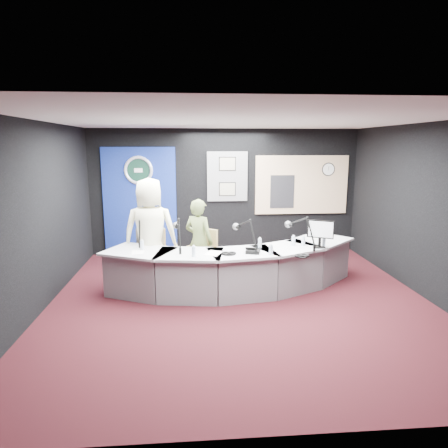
{
  "coord_description": "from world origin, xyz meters",
  "views": [
    {
      "loc": [
        -0.75,
        -5.94,
        2.44
      ],
      "look_at": [
        -0.2,
        0.8,
        1.1
      ],
      "focal_mm": 32.0,
      "sensor_mm": 36.0,
      "label": 1
    }
  ],
  "objects": [
    {
      "name": "framed_photo_lower",
      "position": [
        0.05,
        2.94,
        1.47
      ],
      "size": [
        0.34,
        0.02,
        0.27
      ],
      "primitive_type": "cube",
      "color": "gray",
      "rests_on": "pinboard"
    },
    {
      "name": "booth_window_frame",
      "position": [
        1.75,
        2.97,
        1.55
      ],
      "size": [
        2.12,
        0.06,
        1.32
      ],
      "primitive_type": "cube",
      "color": "tan",
      "rests_on": "wall_back"
    },
    {
      "name": "backdrop_panel",
      "position": [
        -1.9,
        2.97,
        1.25
      ],
      "size": [
        1.6,
        0.05,
        2.3
      ],
      "primitive_type": "cube",
      "color": "navy",
      "rests_on": "wall_back"
    },
    {
      "name": "wall_back",
      "position": [
        0.0,
        3.0,
        1.4
      ],
      "size": [
        6.0,
        0.02,
        2.8
      ],
      "primitive_type": "cube",
      "color": "black",
      "rests_on": "ground"
    },
    {
      "name": "boom_mic_d",
      "position": [
        1.07,
        0.47,
        1.05
      ],
      "size": [
        0.43,
        0.66,
        0.6
      ],
      "primitive_type": null,
      "color": "black",
      "rests_on": "broadcast_desk"
    },
    {
      "name": "ceiling",
      "position": [
        0.0,
        0.0,
        2.8
      ],
      "size": [
        6.0,
        6.0,
        0.02
      ],
      "primitive_type": "cube",
      "color": "silver",
      "rests_on": "ground"
    },
    {
      "name": "person_woman",
      "position": [
        -0.63,
        0.95,
        0.76
      ],
      "size": [
        0.66,
        0.61,
        1.52
      ],
      "primitive_type": "imported",
      "rotation": [
        0.0,
        0.0,
        2.54
      ],
      "color": "#596736",
      "rests_on": "ground"
    },
    {
      "name": "seal_center",
      "position": [
        -1.9,
        2.94,
        1.9
      ],
      "size": [
        0.48,
        0.01,
        0.48
      ],
      "primitive_type": "cylinder",
      "rotation": [
        1.57,
        0.0,
        0.0
      ],
      "color": "black",
      "rests_on": "backdrop_panel"
    },
    {
      "name": "wall_clock",
      "position": [
        2.35,
        2.94,
        1.9
      ],
      "size": [
        0.28,
        0.01,
        0.28
      ],
      "primitive_type": "cylinder",
      "rotation": [
        1.57,
        0.0,
        0.0
      ],
      "color": "white",
      "rests_on": "booth_window_frame"
    },
    {
      "name": "boom_mic_c",
      "position": [
        0.11,
        0.33,
        1.05
      ],
      "size": [
        0.38,
        0.68,
        0.6
      ],
      "primitive_type": null,
      "color": "black",
      "rests_on": "broadcast_desk"
    },
    {
      "name": "headphones_near",
      "position": [
        0.93,
        -0.13,
        0.77
      ],
      "size": [
        0.2,
        0.2,
        0.03
      ],
      "primitive_type": "torus",
      "color": "black",
      "rests_on": "broadcast_desk"
    },
    {
      "name": "headphones_far",
      "position": [
        -0.18,
        0.1,
        0.77
      ],
      "size": [
        0.23,
        0.23,
        0.04
      ],
      "primitive_type": "torus",
      "color": "black",
      "rests_on": "broadcast_desk"
    },
    {
      "name": "framed_photo_upper",
      "position": [
        0.05,
        2.94,
        2.03
      ],
      "size": [
        0.34,
        0.02,
        0.27
      ],
      "primitive_type": "cube",
      "color": "gray",
      "rests_on": "pinboard"
    },
    {
      "name": "equipment_rack",
      "position": [
        1.3,
        2.94,
        1.4
      ],
      "size": [
        0.55,
        0.02,
        0.75
      ],
      "primitive_type": "cube",
      "color": "black",
      "rests_on": "booth_window_frame"
    },
    {
      "name": "wall_left",
      "position": [
        -3.0,
        0.0,
        1.4
      ],
      "size": [
        0.02,
        6.0,
        2.8
      ],
      "primitive_type": "cube",
      "color": "black",
      "rests_on": "ground"
    },
    {
      "name": "draped_jacket",
      "position": [
        -1.51,
        1.18,
        0.62
      ],
      "size": [
        0.5,
        0.11,
        0.7
      ],
      "primitive_type": "cube",
      "rotation": [
        0.0,
        0.0,
        -0.03
      ],
      "color": "slate",
      "rests_on": "armchair_left"
    },
    {
      "name": "broadcast_desk",
      "position": [
        -0.05,
        0.55,
        0.38
      ],
      "size": [
        4.5,
        1.9,
        0.75
      ],
      "primitive_type": null,
      "color": "#B0B2B5",
      "rests_on": "ground"
    },
    {
      "name": "wall_front",
      "position": [
        0.0,
        -3.0,
        1.4
      ],
      "size": [
        6.0,
        0.02,
        2.8
      ],
      "primitive_type": "cube",
      "color": "black",
      "rests_on": "ground"
    },
    {
      "name": "agency_seal",
      "position": [
        -1.9,
        2.93,
        1.9
      ],
      "size": [
        0.63,
        0.07,
        0.63
      ],
      "primitive_type": "torus",
      "rotation": [
        1.57,
        0.0,
        0.0
      ],
      "color": "silver",
      "rests_on": "backdrop_panel"
    },
    {
      "name": "computer_monitor",
      "position": [
        1.37,
        0.39,
        1.07
      ],
      "size": [
        0.43,
        0.25,
        0.32
      ],
      "primitive_type": "cube",
      "rotation": [
        0.0,
        0.0,
        -0.5
      ],
      "color": "black",
      "rests_on": "broadcast_desk"
    },
    {
      "name": "paper_stack",
      "position": [
        -1.63,
        0.34,
        0.75
      ],
      "size": [
        0.21,
        0.29,
        0.0
      ],
      "primitive_type": "cube",
      "rotation": [
        0.0,
        0.0,
        0.1
      ],
      "color": "white",
      "rests_on": "broadcast_desk"
    },
    {
      "name": "pinboard",
      "position": [
        0.05,
        2.97,
        1.75
      ],
      "size": [
        0.9,
        0.04,
        1.1
      ],
      "primitive_type": "cube",
      "color": "slate",
      "rests_on": "wall_back"
    },
    {
      "name": "ground",
      "position": [
        0.0,
        0.0,
        0.0
      ],
      "size": [
        6.0,
        6.0,
        0.0
      ],
      "primitive_type": "plane",
      "color": "black",
      "rests_on": "ground"
    },
    {
      "name": "armchair_right",
      "position": [
        -0.63,
        0.95,
        0.51
      ],
      "size": [
        0.81,
        0.81,
        1.02
      ],
      "primitive_type": null,
      "rotation": [
        0.0,
        0.0,
        -0.7
      ],
      "color": "#A18149",
      "rests_on": "ground"
    },
    {
      "name": "boom_mic_a",
      "position": [
        -1.65,
        0.94,
        1.05
      ],
      "size": [
        0.16,
        0.74,
        0.6
      ],
      "primitive_type": null,
      "color": "black",
      "rests_on": "broadcast_desk"
    },
    {
      "name": "wall_right",
      "position": [
        3.0,
        0.0,
        1.4
      ],
      "size": [
        0.02,
        6.0,
        2.8
      ],
      "primitive_type": "cube",
      "color": "black",
      "rests_on": "ground"
    },
    {
      "name": "notepad",
      "position": [
        -0.42,
        0.18,
        0.75
      ],
      "size": [
        0.33,
        0.38,
        0.0
      ],
      "primitive_type": "cube",
      "rotation": [
        0.0,
        0.0,
        -0.43
      ],
      "color": "white",
      "rests_on": "broadcast_desk"
    },
    {
      "name": "person_man",
      "position": [
        -1.48,
        0.93,
        0.95
      ],
      "size": [
        0.93,
        0.61,
        1.9
      ],
      "primitive_type": "imported",
      "rotation": [
        0.0,
        0.0,
        3.13
      ],
      "color": "#FFF8CB",
      "rests_on": "ground"
    },
    {
      "name": "water_bottles",
      "position": [
        -0.05,
        0.3,
        0.84
      ],
      "size": [
        3.11,
        0.62,
        0.18
      ],
      "primitive_type": null,
      "color": "silver",
      "rests_on": "broadcast_desk"
    },
    {
      "name": "booth_glow",
      "position": [
        1.75,
        2.96,
        1.55
      ],
      "size": [
        2.0,
        0.02,
        1.2
      ],
      "primitive_type": "cube",
      "color": "beige",
      "rests_on": "booth_window_frame"
    },
    {
      "name": "desk_phone",
      "position": [
        0.21,
        0.14,
        0.78
      ],
      "size": [
        0.26,
        0.23,
        0.05
      ],
      "primitive_type": "cube",
      "rotation": [
        0.0,
        0.0,
        -0.29
      ],
      "color": "black",
      "rests_on": "broadcast_desk"
    },
    {
      "name": "armchair_left",
      "position": [
        -1.48,
        0.93,
        0.43
      ],
      "size": [
        0.5,
        0.5,
        0.86
      ],
      "primitive_type": null,
      "rotation": [
        0.0,
        0.0,
        -0.03
      ],
      "color": "#A18149",
      "rests_on": "ground"
    },
    {
      "name": "boom_mic_b",
      "position": [
        -0.98,
        0.48,
        1.05
      ],
      "size": [
        0.2,
        0.74,
        0.6
      ],
      "primitive_type": null,
      "color": "black",
      "rests_on": "broadcast_desk"
    }
  ]
}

